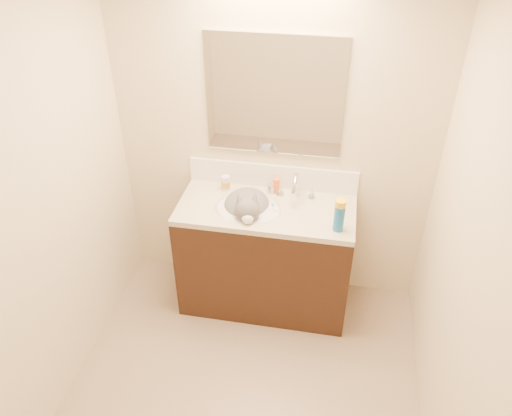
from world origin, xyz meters
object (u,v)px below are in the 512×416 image
at_px(faucet, 296,188).
at_px(amber_bottle, 276,186).
at_px(spray_can, 339,218).
at_px(vanity_cabinet, 265,258).
at_px(basin, 248,216).
at_px(pill_bottle, 226,183).
at_px(silver_jar, 271,189).
at_px(cat, 247,208).

xyz_separation_m(faucet, amber_bottle, (-0.14, 0.06, -0.03)).
distance_m(faucet, spray_can, 0.43).
distance_m(vanity_cabinet, faucet, 0.58).
relative_size(basin, amber_bottle, 4.05).
bearing_deg(vanity_cabinet, pill_bottle, 151.73).
bearing_deg(pill_bottle, silver_jar, 3.00).
xyz_separation_m(silver_jar, spray_can, (0.48, -0.35, 0.06)).
xyz_separation_m(basin, pill_bottle, (-0.20, 0.20, 0.12)).
distance_m(basin, amber_bottle, 0.30).
bearing_deg(spray_can, cat, 165.86).
distance_m(pill_bottle, amber_bottle, 0.36).
distance_m(silver_jar, amber_bottle, 0.04).
distance_m(faucet, silver_jar, 0.19).
relative_size(basin, silver_jar, 7.24).
bearing_deg(vanity_cabinet, silver_jar, 88.37).
distance_m(cat, amber_bottle, 0.27).
distance_m(basin, pill_bottle, 0.31).
relative_size(pill_bottle, spray_can, 0.58).
height_order(amber_bottle, spray_can, spray_can).
bearing_deg(faucet, cat, -154.85).
bearing_deg(vanity_cabinet, cat, -176.40).
bearing_deg(faucet, silver_jar, 163.43).
bearing_deg(faucet, pill_bottle, 176.01).
height_order(pill_bottle, amber_bottle, amber_bottle).
relative_size(cat, amber_bottle, 4.34).
distance_m(vanity_cabinet, basin, 0.40).
xyz_separation_m(vanity_cabinet, faucet, (0.18, 0.14, 0.54)).
distance_m(amber_bottle, spray_can, 0.57).
xyz_separation_m(cat, spray_can, (0.62, -0.16, 0.11)).
xyz_separation_m(basin, amber_bottle, (0.16, 0.22, 0.13)).
bearing_deg(cat, silver_jar, 42.71).
bearing_deg(amber_bottle, spray_can, -38.60).
bearing_deg(pill_bottle, spray_can, -22.56).
xyz_separation_m(faucet, spray_can, (0.31, -0.30, 0.01)).
xyz_separation_m(cat, amber_bottle, (0.17, 0.20, 0.07)).
relative_size(basin, spray_can, 2.47).
bearing_deg(spray_can, amber_bottle, 141.40).
relative_size(amber_bottle, spray_can, 0.61).
xyz_separation_m(vanity_cabinet, amber_bottle, (0.04, 0.19, 0.51)).
relative_size(faucet, pill_bottle, 2.63).
relative_size(faucet, cat, 0.58).
height_order(faucet, silver_jar, faucet).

